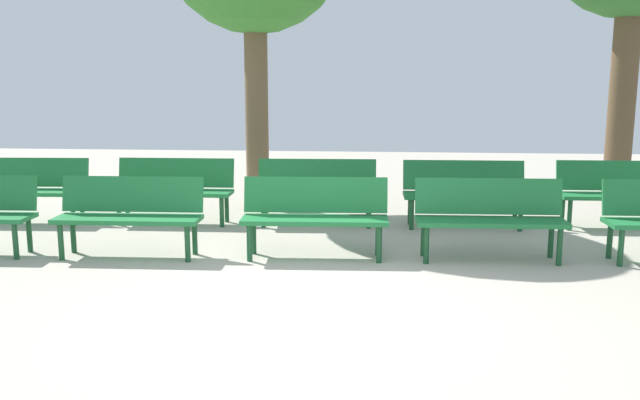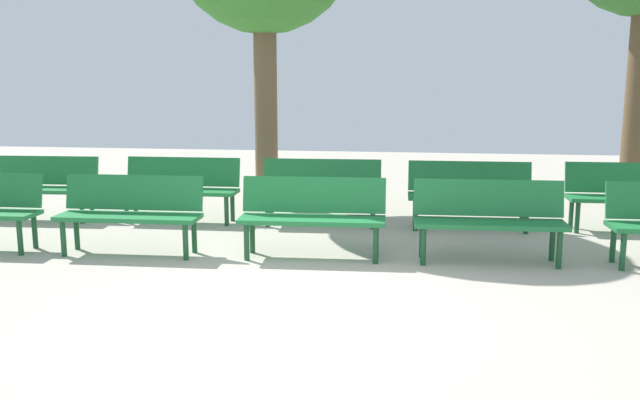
% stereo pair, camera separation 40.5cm
% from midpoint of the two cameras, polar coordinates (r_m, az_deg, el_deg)
% --- Properties ---
extents(ground_plane, '(24.67, 24.67, 0.00)m').
position_cam_midpoint_polar(ground_plane, '(6.04, -3.62, -8.72)').
color(ground_plane, '#B2A899').
extents(bench_r0_c1, '(1.61, 0.52, 0.87)m').
position_cam_midpoint_polar(bench_r0_c1, '(7.83, -17.21, -0.92)').
color(bench_r0_c1, '#1E7238').
rests_on(bench_r0_c1, ground_plane).
extents(bench_r0_c2, '(1.62, 0.55, 0.87)m').
position_cam_midpoint_polar(bench_r0_c2, '(7.44, -1.98, -1.03)').
color(bench_r0_c2, '#1E7238').
rests_on(bench_r0_c2, ground_plane).
extents(bench_r0_c3, '(1.61, 0.53, 0.87)m').
position_cam_midpoint_polar(bench_r0_c3, '(7.52, 12.65, -1.15)').
color(bench_r0_c3, '#1E7238').
rests_on(bench_r0_c3, ground_plane).
extents(bench_r1_c0, '(1.62, 0.56, 0.87)m').
position_cam_midpoint_polar(bench_r1_c0, '(10.13, -24.52, 1.09)').
color(bench_r1_c0, '#1E7238').
rests_on(bench_r1_c0, ground_plane).
extents(bench_r1_c1, '(1.61, 0.50, 0.87)m').
position_cam_midpoint_polar(bench_r1_c1, '(9.44, -13.43, 1.13)').
color(bench_r1_c1, '#1E7238').
rests_on(bench_r1_c1, ground_plane).
extents(bench_r1_c2, '(1.62, 0.54, 0.87)m').
position_cam_midpoint_polar(bench_r1_c2, '(9.08, -1.56, 1.06)').
color(bench_r1_c2, '#1E7238').
rests_on(bench_r1_c2, ground_plane).
extents(bench_r1_c3, '(1.61, 0.51, 0.87)m').
position_cam_midpoint_polar(bench_r1_c3, '(9.09, 10.83, 0.89)').
color(bench_r1_c3, '#1E7238').
rests_on(bench_r1_c3, ground_plane).
extents(bench_r1_c4, '(1.61, 0.51, 0.87)m').
position_cam_midpoint_polar(bench_r1_c4, '(9.66, 22.92, 0.80)').
color(bench_r1_c4, '#1E7238').
rests_on(bench_r1_c4, ground_plane).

